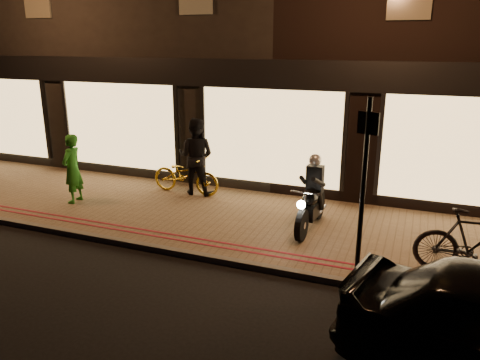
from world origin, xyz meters
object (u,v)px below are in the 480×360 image
Objects in this scene: sign_post at (364,181)px; person_green at (72,169)px; bicycle_gold at (186,175)px; motorcycle at (312,201)px.

sign_post is 1.78× the size of person_green.
bicycle_gold is 2.77m from person_green.
person_green reaches higher than motorcycle.
bicycle_gold is at bearing 120.28° from person_green.
bicycle_gold is (-3.56, 1.16, -0.12)m from motorcycle.
motorcycle is 1.04× the size of bicycle_gold.
bicycle_gold is at bearing 148.39° from sign_post.
motorcycle is 2.39m from sign_post.
sign_post reaches higher than person_green.
motorcycle is at bearing 124.15° from sign_post.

